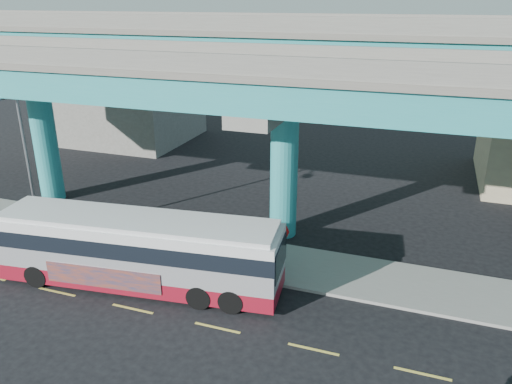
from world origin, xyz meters
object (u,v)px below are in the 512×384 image
(transit_bus, at_px, (139,248))
(street_lamp, at_px, (17,149))
(parked_car, at_px, (117,223))
(stop_sign, at_px, (280,239))

(transit_bus, bearing_deg, street_lamp, 160.54)
(transit_bus, distance_m, street_lamp, 8.91)
(transit_bus, distance_m, parked_car, 5.76)
(transit_bus, distance_m, stop_sign, 6.53)
(transit_bus, height_order, stop_sign, transit_bus)
(parked_car, bearing_deg, street_lamp, 106.85)
(parked_car, relative_size, street_lamp, 0.47)
(transit_bus, relative_size, street_lamp, 1.69)
(parked_car, distance_m, street_lamp, 6.47)
(transit_bus, bearing_deg, stop_sign, 16.56)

